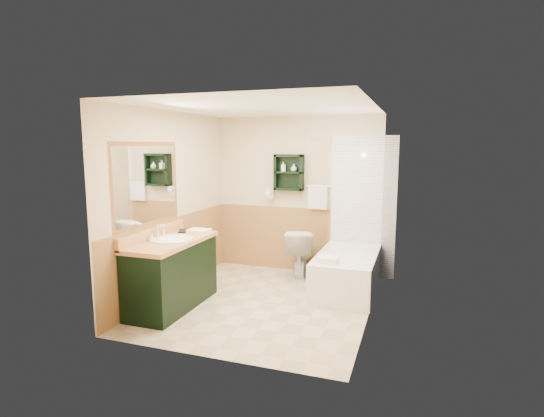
{
  "coord_description": "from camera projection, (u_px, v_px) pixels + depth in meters",
  "views": [
    {
      "loc": [
        1.76,
        -4.81,
        1.95
      ],
      "look_at": [
        0.04,
        0.2,
        1.17
      ],
      "focal_mm": 28.0,
      "sensor_mm": 36.0,
      "label": 1
    }
  ],
  "objects": [
    {
      "name": "vanity",
      "position": [
        172.0,
        274.0,
        5.13
      ],
      "size": [
        0.59,
        1.32,
        0.84
      ],
      "primitive_type": "cube",
      "color": "black",
      "rests_on": "ground"
    },
    {
      "name": "soap_bottle_a",
      "position": [
        283.0,
        169.0,
        6.49
      ],
      "size": [
        0.11,
        0.16,
        0.07
      ],
      "primitive_type": "imported",
      "rotation": [
        0.0,
        0.0,
        0.3
      ],
      "color": "white",
      "rests_on": "wall_shelf"
    },
    {
      "name": "counter_towel",
      "position": [
        199.0,
        231.0,
        5.51
      ],
      "size": [
        0.26,
        0.21,
        0.04
      ],
      "primitive_type": "cube",
      "color": "white",
      "rests_on": "vanity"
    },
    {
      "name": "wainscot_left",
      "position": [
        174.0,
        255.0,
        5.69
      ],
      "size": [
        2.98,
        2.98,
        1.0
      ],
      "primitive_type": null,
      "color": "tan",
      "rests_on": "left_wall"
    },
    {
      "name": "tile_accent",
      "position": [
        378.0,
        150.0,
        5.36
      ],
      "size": [
        1.5,
        1.5,
        0.1
      ],
      "primitive_type": null,
      "color": "#164D2F",
      "rests_on": "right_wall"
    },
    {
      "name": "shower_curtain",
      "position": [
        322.0,
        204.0,
        5.88
      ],
      "size": [
        1.05,
        1.05,
        1.7
      ],
      "primitive_type": null,
      "color": "beige",
      "rests_on": "curtain_rod"
    },
    {
      "name": "left_wall",
      "position": [
        170.0,
        203.0,
        5.6
      ],
      "size": [
        0.04,
        3.0,
        2.4
      ],
      "primitive_type": "cube",
      "color": "beige",
      "rests_on": "ground"
    },
    {
      "name": "vanity_book",
      "position": [
        179.0,
        224.0,
        5.53
      ],
      "size": [
        0.15,
        0.08,
        0.21
      ],
      "primitive_type": "imported",
      "rotation": [
        0.0,
        0.0,
        0.44
      ],
      "color": "black",
      "rests_on": "vanity"
    },
    {
      "name": "wainscot_back",
      "position": [
        296.0,
        239.0,
        6.67
      ],
      "size": [
        2.58,
        2.58,
        1.0
      ],
      "primitive_type": null,
      "color": "tan",
      "rests_on": "back_wall"
    },
    {
      "name": "bathtub",
      "position": [
        347.0,
        272.0,
        5.75
      ],
      "size": [
        0.77,
        1.5,
        0.52
      ],
      "primitive_type": "cube",
      "color": "white",
      "rests_on": "ground"
    },
    {
      "name": "floor",
      "position": [
        264.0,
        302.0,
        5.35
      ],
      "size": [
        3.0,
        3.0,
        0.0
      ],
      "primitive_type": "plane",
      "color": "beige",
      "rests_on": "ground"
    },
    {
      "name": "wall_shelf",
      "position": [
        289.0,
        172.0,
        6.47
      ],
      "size": [
        0.45,
        0.15,
        0.55
      ],
      "primitive_type": "cube",
      "color": "black",
      "rests_on": "back_wall"
    },
    {
      "name": "tile_right",
      "position": [
        376.0,
        216.0,
        5.49
      ],
      "size": [
        1.5,
        1.5,
        2.1
      ],
      "primitive_type": null,
      "color": "white",
      "rests_on": "right_wall"
    },
    {
      "name": "towel_bar",
      "position": [
        318.0,
        186.0,
        6.4
      ],
      "size": [
        0.4,
        0.06,
        0.4
      ],
      "primitive_type": null,
      "color": "white",
      "rests_on": "back_wall"
    },
    {
      "name": "tub_towel",
      "position": [
        328.0,
        260.0,
        5.27
      ],
      "size": [
        0.25,
        0.21,
        0.07
      ],
      "primitive_type": "cube",
      "color": "white",
      "rests_on": "bathtub"
    },
    {
      "name": "toilet",
      "position": [
        300.0,
        253.0,
        6.37
      ],
      "size": [
        0.55,
        0.8,
        0.72
      ],
      "primitive_type": "imported",
      "rotation": [
        0.0,
        0.0,
        3.34
      ],
      "color": "white",
      "rests_on": "ground"
    },
    {
      "name": "back_wall",
      "position": [
        297.0,
        195.0,
        6.6
      ],
      "size": [
        2.6,
        0.04,
        2.4
      ],
      "primitive_type": "cube",
      "color": "beige",
      "rests_on": "ground"
    },
    {
      "name": "curtain_rod",
      "position": [
        320.0,
        142.0,
        5.59
      ],
      "size": [
        0.03,
        1.6,
        0.03
      ],
      "primitive_type": "cylinder",
      "rotation": [
        1.57,
        0.0,
        0.0
      ],
      "color": "silver",
      "rests_on": "back_wall"
    },
    {
      "name": "tile_back",
      "position": [
        363.0,
        208.0,
        6.25
      ],
      "size": [
        0.95,
        0.95,
        2.1
      ],
      "primitive_type": null,
      "color": "white",
      "rests_on": "back_wall"
    },
    {
      "name": "mirror_frame",
      "position": [
        147.0,
        184.0,
        5.02
      ],
      "size": [
        1.3,
        1.3,
        1.0
      ],
      "primitive_type": null,
      "color": "brown",
      "rests_on": "left_wall"
    },
    {
      "name": "ceiling",
      "position": [
        263.0,
        106.0,
        5.0
      ],
      "size": [
        2.6,
        3.0,
        0.04
      ],
      "primitive_type": "cube",
      "color": "white",
      "rests_on": "back_wall"
    },
    {
      "name": "right_wall",
      "position": [
        374.0,
        214.0,
        4.75
      ],
      "size": [
        0.04,
        3.0,
        2.4
      ],
      "primitive_type": "cube",
      "color": "beige",
      "rests_on": "ground"
    },
    {
      "name": "hair_dryer",
      "position": [
        271.0,
        194.0,
        6.64
      ],
      "size": [
        0.1,
        0.24,
        0.18
      ],
      "primitive_type": null,
      "color": "white",
      "rests_on": "back_wall"
    },
    {
      "name": "mirror_glass",
      "position": [
        147.0,
        184.0,
        5.02
      ],
      "size": [
        1.2,
        1.2,
        0.9
      ],
      "primitive_type": null,
      "color": "white",
      "rests_on": "left_wall"
    },
    {
      "name": "soap_bottle_b",
      "position": [
        294.0,
        169.0,
        6.43
      ],
      "size": [
        0.13,
        0.14,
        0.09
      ],
      "primitive_type": "imported",
      "rotation": [
        0.0,
        0.0,
        -0.36
      ],
      "color": "white",
      "rests_on": "wall_shelf"
    }
  ]
}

